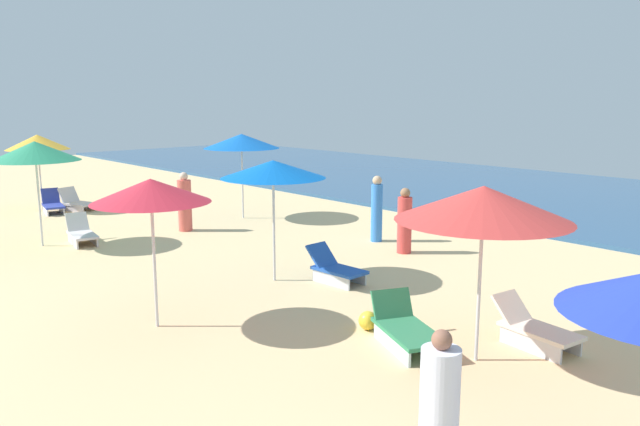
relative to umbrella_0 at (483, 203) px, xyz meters
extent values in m
cube|color=#2C547E|center=(-6.51, 14.82, -2.21)|extent=(60.00, 13.57, 0.12)
cylinder|color=silver|center=(0.00, 0.00, -1.26)|extent=(0.05, 0.05, 2.03)
cone|color=#CD3B37|center=(0.00, 0.00, 0.00)|extent=(2.42, 2.42, 0.48)
cube|color=silver|center=(0.36, 0.82, -2.14)|extent=(1.06, 0.17, 0.25)
cube|color=silver|center=(0.42, 1.30, -2.14)|extent=(1.06, 0.17, 0.25)
cube|color=#F5E3CC|center=(0.39, 1.06, -1.99)|extent=(1.24, 0.70, 0.06)
cube|color=#F5E3CC|center=(-0.14, 1.12, -1.79)|extent=(0.48, 0.58, 0.43)
cube|color=silver|center=(-1.02, -0.67, -2.15)|extent=(1.14, 0.53, 0.24)
cube|color=silver|center=(-0.79, -0.14, -2.15)|extent=(1.14, 0.53, 0.24)
cube|color=#2F8355|center=(-0.90, -0.40, -2.00)|extent=(1.52, 1.16, 0.06)
cube|color=#2F8355|center=(-1.48, -0.15, -1.78)|extent=(0.49, 0.69, 0.46)
cylinder|color=silver|center=(-5.06, 0.27, -1.21)|extent=(0.05, 0.05, 2.12)
cone|color=blue|center=(-5.06, 0.27, 0.02)|extent=(2.11, 2.11, 0.35)
cube|color=silver|center=(-4.03, 0.89, -2.15)|extent=(1.00, 0.09, 0.24)
cube|color=silver|center=(-4.05, 1.38, -2.15)|extent=(1.00, 0.09, 0.24)
cube|color=#2253B1|center=(-4.04, 1.13, -2.00)|extent=(1.14, 0.64, 0.06)
cube|color=#2253B1|center=(-4.54, 1.11, -1.79)|extent=(0.46, 0.57, 0.46)
cylinder|color=silver|center=(-11.07, 3.66, -1.19)|extent=(0.05, 0.05, 2.17)
cone|color=blue|center=(-11.07, 3.66, 0.12)|extent=(2.32, 2.32, 0.44)
cylinder|color=silver|center=(-4.26, -2.77, -1.24)|extent=(0.05, 0.05, 2.06)
cone|color=red|center=(-4.26, -2.77, -0.02)|extent=(1.89, 1.89, 0.38)
cylinder|color=silver|center=(-16.75, -0.51, -1.26)|extent=(0.05, 0.05, 2.01)
cone|color=gold|center=(-16.75, -0.51, -0.01)|extent=(2.01, 2.01, 0.49)
cube|color=silver|center=(-15.67, 0.09, -2.17)|extent=(0.94, 0.38, 0.20)
cube|color=silver|center=(-15.87, 0.63, -2.17)|extent=(0.94, 0.38, 0.20)
cube|color=silver|center=(-15.77, 0.36, -2.04)|extent=(1.27, 1.02, 0.06)
cube|color=silver|center=(-16.24, 0.19, -1.79)|extent=(0.50, 0.71, 0.53)
cube|color=silver|center=(-15.87, -0.71, -2.16)|extent=(1.01, 0.23, 0.22)
cube|color=silver|center=(-15.78, -0.23, -2.16)|extent=(1.01, 0.23, 0.22)
cube|color=#2B3BA2|center=(-15.83, -0.47, -2.02)|extent=(1.22, 0.77, 0.06)
cube|color=#2B3BA2|center=(-16.33, -0.37, -1.78)|extent=(0.43, 0.59, 0.51)
cylinder|color=silver|center=(-11.37, -2.27, -1.19)|extent=(0.05, 0.05, 2.16)
cone|color=#288D60|center=(-11.37, -2.27, 0.13)|extent=(2.15, 2.15, 0.48)
cube|color=silver|center=(-10.92, -1.67, -2.16)|extent=(1.11, 0.22, 0.22)
cube|color=silver|center=(-10.85, -1.19, -2.16)|extent=(1.11, 0.22, 0.22)
cube|color=silver|center=(-10.89, -1.43, -2.02)|extent=(1.31, 0.76, 0.06)
cube|color=silver|center=(-11.45, -1.34, -1.79)|extent=(0.44, 0.59, 0.48)
cylinder|color=#DC4340|center=(-4.83, 4.03, -1.59)|extent=(0.39, 0.39, 1.36)
sphere|color=#9A6D4C|center=(-4.83, 4.03, -0.81)|extent=(0.24, 0.24, 0.24)
cylinder|color=#E15D53|center=(-10.61, 1.38, -1.55)|extent=(0.54, 0.54, 1.44)
sphere|color=beige|center=(-10.61, 1.38, -0.73)|extent=(0.23, 0.23, 0.23)
cylinder|color=#357EDF|center=(-6.13, 4.44, -1.53)|extent=(0.42, 0.42, 1.49)
sphere|color=tan|center=(-6.13, 4.44, -0.67)|extent=(0.24, 0.24, 0.24)
cylinder|color=white|center=(1.36, -2.63, -1.61)|extent=(0.50, 0.50, 1.33)
sphere|color=#925D48|center=(1.36, -2.63, -0.85)|extent=(0.20, 0.20, 0.20)
sphere|color=yellow|center=(-1.85, -0.30, -2.12)|extent=(0.31, 0.31, 0.31)
camera|label=1|loc=(4.79, -7.24, 1.42)|focal=35.09mm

